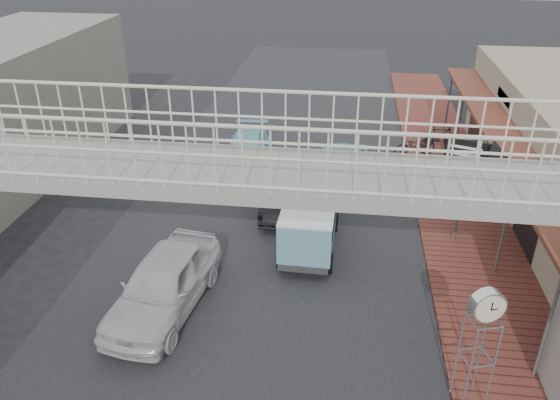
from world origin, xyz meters
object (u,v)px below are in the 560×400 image
(dark_sedan, at_px, (289,187))
(arrow_sign, at_px, (497,163))
(angkot_van, at_px, (310,219))
(street_clock, at_px, (486,311))
(white_hatchback, at_px, (164,284))
(angkot_far, at_px, (247,148))
(angkot_curb, at_px, (347,161))
(motorcycle_near, at_px, (415,145))
(motorcycle_far, at_px, (439,137))

(dark_sedan, xyz_separation_m, arrow_sign, (6.22, -2.02, 2.14))
(angkot_van, relative_size, street_clock, 1.23)
(white_hatchback, relative_size, angkot_far, 1.10)
(white_hatchback, height_order, angkot_curb, white_hatchback)
(white_hatchback, xyz_separation_m, angkot_van, (3.48, 3.30, 0.31))
(angkot_van, bearing_deg, arrow_sign, 9.50)
(angkot_curb, relative_size, arrow_sign, 1.25)
(angkot_curb, relative_size, angkot_van, 1.22)
(motorcycle_near, xyz_separation_m, motorcycle_far, (1.13, 1.06, 0.04))
(angkot_curb, distance_m, street_clock, 11.57)
(white_hatchback, xyz_separation_m, angkot_curb, (4.48, 8.85, -0.17))
(white_hatchback, xyz_separation_m, street_clock, (7.28, -2.22, 1.69))
(dark_sedan, bearing_deg, angkot_curb, 54.25)
(motorcycle_far, bearing_deg, angkot_van, 151.09)
(angkot_van, height_order, arrow_sign, arrow_sign)
(motorcycle_far, relative_size, street_clock, 0.63)
(white_hatchback, xyz_separation_m, arrow_sign, (8.74, 4.04, 2.10))
(angkot_van, distance_m, motorcycle_far, 9.99)
(angkot_van, relative_size, motorcycle_near, 1.85)
(motorcycle_far, height_order, street_clock, street_clock)
(white_hatchback, distance_m, angkot_van, 4.80)
(angkot_far, xyz_separation_m, angkot_van, (3.11, -6.45, 0.48))
(motorcycle_far, bearing_deg, angkot_curb, 129.20)
(angkot_curb, bearing_deg, dark_sedan, 49.10)
(arrow_sign, bearing_deg, angkot_far, 165.99)
(dark_sedan, height_order, motorcycle_near, dark_sedan)
(dark_sedan, xyz_separation_m, street_clock, (4.76, -8.29, 1.73))
(street_clock, relative_size, arrow_sign, 0.83)
(street_clock, bearing_deg, motorcycle_near, 72.39)
(white_hatchback, bearing_deg, angkot_van, 50.81)
(angkot_far, xyz_separation_m, motorcycle_far, (8.05, 2.23, 0.04))
(angkot_curb, distance_m, arrow_sign, 6.81)
(angkot_curb, height_order, motorcycle_near, angkot_curb)
(angkot_far, distance_m, angkot_van, 7.18)
(angkot_curb, bearing_deg, white_hatchback, 57.37)
(motorcycle_near, relative_size, arrow_sign, 0.55)
(angkot_far, distance_m, motorcycle_near, 7.01)
(dark_sedan, relative_size, angkot_van, 1.26)
(motorcycle_near, distance_m, arrow_sign, 7.38)
(white_hatchback, bearing_deg, motorcycle_far, 62.29)
(motorcycle_near, bearing_deg, arrow_sign, 167.88)
(angkot_curb, height_order, street_clock, street_clock)
(angkot_curb, distance_m, angkot_far, 4.21)
(white_hatchback, relative_size, street_clock, 1.58)
(motorcycle_near, relative_size, motorcycle_far, 1.06)
(angkot_van, xyz_separation_m, motorcycle_near, (3.80, 7.62, -0.48))
(angkot_curb, bearing_deg, arrow_sign, 125.81)
(angkot_curb, bearing_deg, street_clock, 98.43)
(dark_sedan, xyz_separation_m, motorcycle_near, (4.76, 4.85, -0.13))
(arrow_sign, bearing_deg, motorcycle_near, 122.25)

